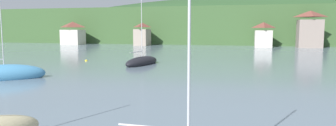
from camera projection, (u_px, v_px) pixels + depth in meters
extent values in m
cube|color=#38562D|center=(226.00, 26.00, 118.64)|extent=(352.00, 56.93, 12.18)
ellipsoid|color=#264223|center=(300.00, 31.00, 125.58)|extent=(246.40, 39.85, 31.06)
cube|color=beige|center=(73.00, 37.00, 97.56)|extent=(6.35, 5.24, 4.76)
pyramid|color=brown|center=(73.00, 25.00, 97.09)|extent=(6.67, 5.51, 1.84)
cube|color=gray|center=(142.00, 37.00, 92.08)|extent=(3.98, 5.48, 4.96)
pyramid|color=brown|center=(142.00, 25.00, 91.65)|extent=(4.18, 5.75, 1.39)
cube|color=beige|center=(263.00, 39.00, 83.62)|extent=(4.52, 5.25, 4.67)
pyramid|color=brown|center=(264.00, 25.00, 83.18)|extent=(4.75, 5.51, 1.58)
cube|color=gray|center=(309.00, 34.00, 80.49)|extent=(6.03, 4.88, 7.51)
pyramid|color=brown|center=(311.00, 14.00, 79.87)|extent=(6.33, 5.12, 1.71)
cylinder|color=#B7B7BC|center=(189.00, 28.00, 8.92)|extent=(0.09, 0.09, 8.38)
ellipsoid|color=teal|center=(4.00, 75.00, 30.59)|extent=(7.60, 6.57, 2.13)
cylinder|color=#B7B7BC|center=(1.00, 28.00, 30.04)|extent=(0.09, 0.09, 8.43)
ellipsoid|color=black|center=(142.00, 62.00, 43.18)|extent=(4.04, 8.07, 1.60)
cylinder|color=#B7B7BC|center=(142.00, 26.00, 42.58)|extent=(0.09, 0.09, 9.52)
cylinder|color=#ADADB2|center=(136.00, 52.00, 41.61)|extent=(0.72, 3.05, 0.08)
sphere|color=yellow|center=(86.00, 61.00, 47.89)|extent=(0.44, 0.44, 0.44)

